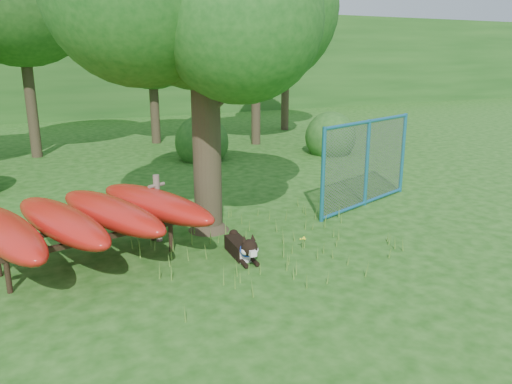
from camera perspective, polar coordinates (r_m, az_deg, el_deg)
name	(u,v)px	position (r m, az deg, el deg)	size (l,w,h in m)	color
ground	(277,269)	(8.37, 2.42, -8.75)	(80.00, 80.00, 0.00)	#16460E
wooden_post	(158,206)	(9.52, -11.18, -1.63)	(0.35, 0.21, 1.29)	#63574A
kayak_rack	(87,217)	(8.75, -18.80, -2.72)	(4.10, 3.66, 1.08)	black
husky_dog	(242,248)	(8.69, -1.56, -6.41)	(0.36, 1.23, 0.55)	black
fence_section	(367,163)	(11.82, 12.56, 3.25)	(3.28, 1.25, 3.37)	teal
wildflower_clump	(303,239)	(9.13, 5.39, -5.43)	(0.11, 0.09, 0.23)	#4E7E29
bg_tree_c	(151,37)	(20.38, -11.93, 16.98)	(4.00, 4.00, 6.12)	#31281A
bg_tree_d	(256,9)	(19.78, -0.02, 20.18)	(4.80, 4.80, 7.50)	#31281A
bg_tree_e	(286,14)	(23.83, 3.49, 19.69)	(4.60, 4.60, 7.55)	#31281A
shrub_right	(330,154)	(18.20, 8.43, 4.36)	(1.80, 1.80, 1.80)	#1F501A
shrub_mid	(202,160)	(17.04, -6.14, 3.69)	(1.80, 1.80, 1.80)	#1F501A
wooded_hillside	(68,62)	(34.89, -20.70, 13.71)	(80.00, 12.00, 6.00)	#1F501A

